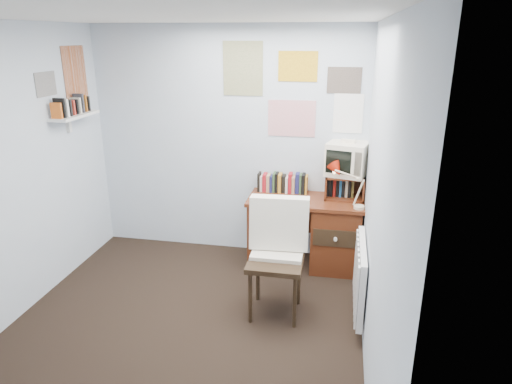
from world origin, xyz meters
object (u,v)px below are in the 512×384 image
crt_tv (348,157)px  wall_shelf (75,116)px  desk_chair (276,262)px  desk_lamp (360,190)px  tv_riser (345,186)px  desk (330,232)px  radiator (360,276)px

crt_tv → wall_shelf: (-2.70, -0.51, 0.43)m
desk_chair → desk_lamp: bearing=48.0°
tv_riser → wall_shelf: size_ratio=0.65×
desk_chair → crt_tv: 1.42m
desk → crt_tv: bearing=45.3°
desk_chair → tv_riser: bearing=62.6°
desk_lamp → radiator: (0.02, -0.74, -0.53)m
tv_riser → desk: bearing=-137.0°
crt_tv → radiator: size_ratio=0.49×
desk → wall_shelf: 2.87m
crt_tv → wall_shelf: bearing=-155.1°
desk_lamp → wall_shelf: bearing=164.9°
tv_riser → crt_tv: size_ratio=1.03×
desk_chair → tv_riser: (0.56, 1.09, 0.38)m
tv_riser → crt_tv: 0.31m
desk_chair → wall_shelf: wall_shelf is taller
radiator → desk: bearing=107.2°
desk → wall_shelf: wall_shelf is taller
desk_lamp → wall_shelf: 2.92m
desk → desk_lamp: desk_lamp is taller
tv_riser → radiator: bearing=-80.7°
desk_lamp → wall_shelf: (-2.84, -0.19, 0.67)m
tv_riser → wall_shelf: wall_shelf is taller
desk_chair → crt_tv: bearing=62.6°
wall_shelf → tv_riser: bearing=10.3°
desk → desk_chair: (-0.44, -0.98, 0.10)m
desk_lamp → radiator: size_ratio=0.48×
radiator → wall_shelf: size_ratio=1.29×
desk_chair → tv_riser: desk_chair is taller
radiator → wall_shelf: wall_shelf is taller
desk_lamp → tv_riser: (-0.15, 0.30, -0.07)m
desk → desk_chair: bearing=-114.2°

